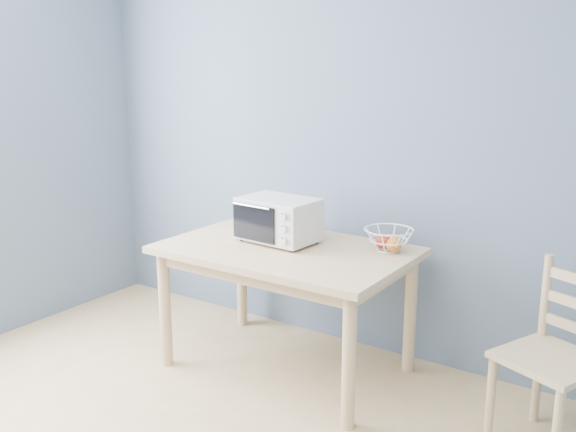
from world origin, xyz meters
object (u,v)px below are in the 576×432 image
Objects in this scene: dining_table at (286,264)px; fruit_basket at (389,240)px; toaster_oven at (276,219)px; dining_chair at (556,362)px.

dining_table is 0.61m from fruit_basket.
toaster_oven reaches higher than fruit_basket.
dining_chair is at bearing 1.06° from dining_table.
toaster_oven is (-0.12, 0.07, 0.24)m from dining_table.
fruit_basket is 0.36× the size of dining_chair.
toaster_oven is 0.53× the size of dining_chair.
fruit_basket reaches higher than dining_table.
toaster_oven is 1.67m from dining_chair.
dining_table is 2.99× the size of toaster_oven.
dining_table is at bearing -25.94° from toaster_oven.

